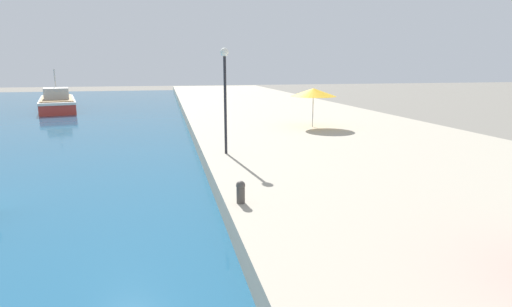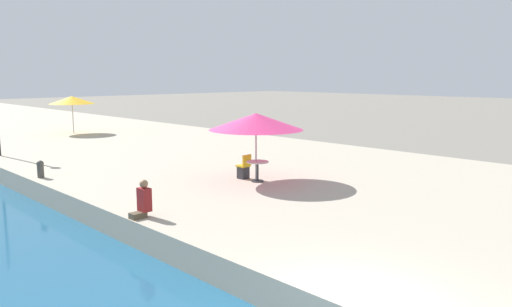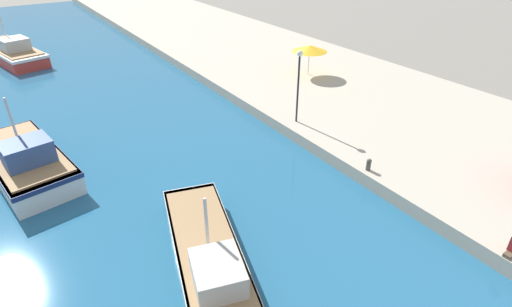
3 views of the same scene
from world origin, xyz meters
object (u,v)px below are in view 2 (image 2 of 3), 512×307
person_at_quay (143,201)px  mooring_bollard (40,168)px  cafe_umbrella_pink (256,121)px  cafe_umbrella_white (72,100)px  cafe_chair_left (244,170)px  cafe_table (258,167)px

person_at_quay → mooring_bollard: bearing=89.9°
cafe_umbrella_pink → cafe_umbrella_white: 19.31m
cafe_chair_left → person_at_quay: bearing=-162.0°
cafe_umbrella_pink → mooring_bollard: 8.26m
person_at_quay → mooring_bollard: size_ratio=1.56×
cafe_umbrella_pink → cafe_table: (-0.06, -0.14, -1.62)m
cafe_chair_left → person_at_quay: 5.68m
cafe_umbrella_pink → person_at_quay: (-5.43, -1.28, -1.70)m
cafe_umbrella_pink → cafe_table: cafe_umbrella_pink is taller
cafe_umbrella_white → cafe_chair_left: size_ratio=3.16×
cafe_table → cafe_chair_left: (-0.01, 0.72, -0.21)m
cafe_umbrella_white → person_at_quay: 21.79m
cafe_chair_left → mooring_bollard: bearing=133.6°
person_at_quay → mooring_bollard: person_at_quay is taller
cafe_chair_left → person_at_quay: person_at_quay is taller
cafe_table → cafe_chair_left: bearing=91.2°
cafe_umbrella_pink → mooring_bollard: size_ratio=5.17×
person_at_quay → cafe_table: bearing=12.0°
cafe_chair_left → mooring_bollard: (-5.34, 5.39, 0.02)m
cafe_umbrella_pink → person_at_quay: cafe_umbrella_pink is taller
cafe_table → person_at_quay: size_ratio=0.78×
cafe_table → mooring_bollard: (-5.36, 6.11, -0.18)m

